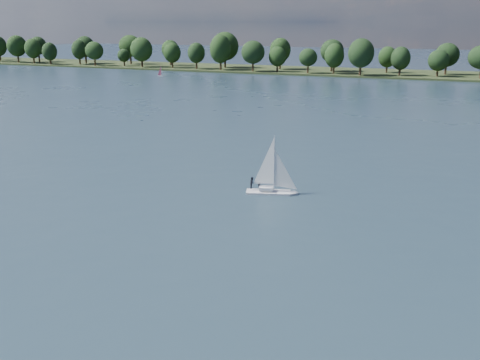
% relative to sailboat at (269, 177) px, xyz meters
% --- Properties ---
extents(ground, '(700.00, 700.00, 0.00)m').
position_rel_sailboat_xyz_m(ground, '(-0.25, 63.18, -2.26)').
color(ground, '#233342').
rests_on(ground, ground).
extents(far_shore, '(660.00, 40.00, 1.50)m').
position_rel_sailboat_xyz_m(far_shore, '(-0.25, 175.18, -2.26)').
color(far_shore, black).
rests_on(far_shore, ground).
extents(sailboat, '(6.38, 3.32, 8.09)m').
position_rel_sailboat_xyz_m(sailboat, '(0.00, 0.00, 0.00)').
color(sailboat, silver).
rests_on(sailboat, ground).
extents(dinghy_pink, '(3.05, 1.98, 4.54)m').
position_rel_sailboat_xyz_m(dinghy_pink, '(-91.27, 131.24, -1.19)').
color(dinghy_pink, silver).
rests_on(dinghy_pink, ground).
extents(pontoon, '(4.24, 2.55, 0.50)m').
position_rel_sailboat_xyz_m(pontoon, '(-175.46, 160.13, -2.26)').
color(pontoon, slate).
rests_on(pontoon, ground).
extents(treeline, '(562.37, 74.06, 18.22)m').
position_rel_sailboat_xyz_m(treeline, '(-14.17, 171.22, 5.80)').
color(treeline, black).
rests_on(treeline, ground).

